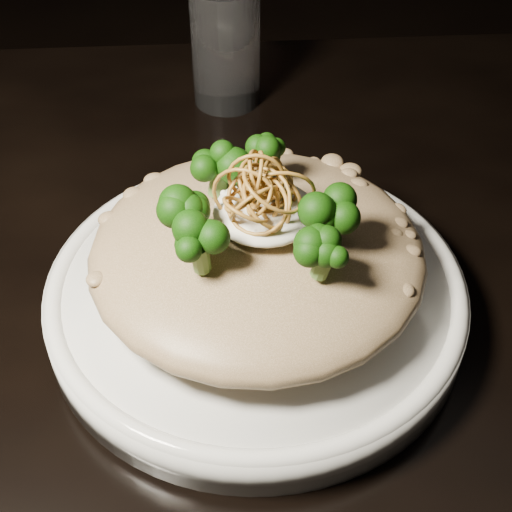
{
  "coord_description": "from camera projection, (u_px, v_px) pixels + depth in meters",
  "views": [
    {
      "loc": [
        0.07,
        -0.39,
        1.14
      ],
      "look_at": [
        0.09,
        -0.03,
        0.81
      ],
      "focal_mm": 50.0,
      "sensor_mm": 36.0,
      "label": 1
    }
  ],
  "objects": [
    {
      "name": "drinking_glass",
      "position": [
        226.0,
        47.0,
        0.71
      ],
      "size": [
        0.09,
        0.09,
        0.12
      ],
      "primitive_type": "cylinder",
      "rotation": [
        0.0,
        0.0,
        0.37
      ],
      "color": "white",
      "rests_on": "table"
    },
    {
      "name": "risotto",
      "position": [
        257.0,
        252.0,
        0.49
      ],
      "size": [
        0.23,
        0.23,
        0.05
      ],
      "primitive_type": "ellipsoid",
      "color": "brown",
      "rests_on": "plate"
    },
    {
      "name": "plate",
      "position": [
        256.0,
        296.0,
        0.52
      ],
      "size": [
        0.3,
        0.3,
        0.03
      ],
      "primitive_type": "cylinder",
      "color": "silver",
      "rests_on": "table"
    },
    {
      "name": "table",
      "position": [
        148.0,
        353.0,
        0.6
      ],
      "size": [
        1.1,
        0.8,
        0.75
      ],
      "color": "black",
      "rests_on": "ground"
    },
    {
      "name": "shallots",
      "position": [
        263.0,
        186.0,
        0.45
      ],
      "size": [
        0.05,
        0.05,
        0.03
      ],
      "primitive_type": null,
      "color": "brown",
      "rests_on": "cheese"
    },
    {
      "name": "cheese",
      "position": [
        265.0,
        212.0,
        0.47
      ],
      "size": [
        0.07,
        0.07,
        0.02
      ],
      "primitive_type": "ellipsoid",
      "color": "white",
      "rests_on": "risotto"
    },
    {
      "name": "broccoli",
      "position": [
        251.0,
        199.0,
        0.45
      ],
      "size": [
        0.15,
        0.15,
        0.05
      ],
      "primitive_type": null,
      "color": "black",
      "rests_on": "risotto"
    }
  ]
}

